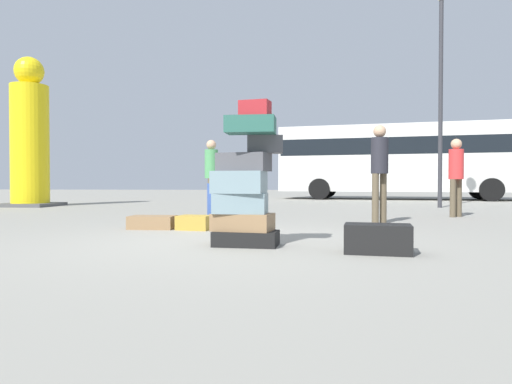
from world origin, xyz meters
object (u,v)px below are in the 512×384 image
object	(u,v)px
suitcase_brown_right_side	(152,222)
person_passerby_in_red	(456,170)
suitcase_black_left_side	(378,239)
lamp_post	(441,65)
person_bearded_onlooker	(211,170)
yellow_dummy_statue	(30,140)
person_tourist_with_camera	(380,165)
parked_bus	(401,157)
suitcase_tower	(245,189)
suitcase_navy_upright_blue	(217,205)
suitcase_tan_white_trunk	(195,223)

from	to	relation	value
suitcase_brown_right_side	person_passerby_in_red	xyz separation A→B (m)	(5.52, 3.12, 0.88)
suitcase_black_left_side	lamp_post	bearing A→B (deg)	78.53
suitcase_brown_right_side	person_bearded_onlooker	size ratio (longest dim) A/B	0.41
suitcase_brown_right_side	yellow_dummy_statue	world-z (taller)	yellow_dummy_statue
person_passerby_in_red	person_tourist_with_camera	bearing A→B (deg)	3.46
parked_bus	lamp_post	distance (m)	7.02
suitcase_brown_right_side	person_passerby_in_red	world-z (taller)	person_passerby_in_red
person_bearded_onlooker	parked_bus	world-z (taller)	parked_bus
suitcase_tower	person_tourist_with_camera	distance (m)	3.67
suitcase_navy_upright_blue	person_tourist_with_camera	size ratio (longest dim) A/B	0.41
suitcase_tower	person_tourist_with_camera	world-z (taller)	person_tourist_with_camera
suitcase_navy_upright_blue	person_passerby_in_red	bearing A→B (deg)	41.65
suitcase_tan_white_trunk	suitcase_brown_right_side	bearing A→B (deg)	-176.05
suitcase_tan_white_trunk	yellow_dummy_statue	bearing A→B (deg)	146.14
suitcase_navy_upright_blue	suitcase_tan_white_trunk	bearing A→B (deg)	-95.48
person_passerby_in_red	yellow_dummy_statue	bearing A→B (deg)	-55.84
suitcase_brown_right_side	parked_bus	world-z (taller)	parked_bus
suitcase_tan_white_trunk	suitcase_navy_upright_blue	bearing A→B (deg)	80.62
suitcase_tower	suitcase_brown_right_side	world-z (taller)	suitcase_tower
suitcase_tower	person_bearded_onlooker	xyz separation A→B (m)	(-1.48, 5.03, 0.36)
person_passerby_in_red	suitcase_tower	bearing A→B (deg)	11.16
person_passerby_in_red	lamp_post	size ratio (longest dim) A/B	0.26
suitcase_tan_white_trunk	person_bearded_onlooker	xyz separation A→B (m)	(-0.46, 3.32, 0.90)
person_passerby_in_red	parked_bus	size ratio (longest dim) A/B	0.16
suitcase_black_left_side	person_tourist_with_camera	xyz separation A→B (m)	(0.53, 3.47, 0.89)
suitcase_navy_upright_blue	suitcase_black_left_side	size ratio (longest dim) A/B	1.07
person_bearded_onlooker	yellow_dummy_statue	size ratio (longest dim) A/B	0.37
suitcase_navy_upright_blue	yellow_dummy_statue	distance (m)	9.09
suitcase_brown_right_side	suitcase_tower	bearing A→B (deg)	-47.04
person_tourist_with_camera	suitcase_tower	bearing A→B (deg)	13.05
suitcase_tower	suitcase_tan_white_trunk	bearing A→B (deg)	120.88
suitcase_tan_white_trunk	person_passerby_in_red	distance (m)	5.84
suitcase_tower	suitcase_navy_upright_blue	distance (m)	2.51
suitcase_brown_right_side	person_bearded_onlooker	bearing A→B (deg)	84.47
person_bearded_onlooker	person_tourist_with_camera	size ratio (longest dim) A/B	0.97
suitcase_brown_right_side	lamp_post	xyz separation A→B (m)	(6.22, 6.85, 4.00)
person_bearded_onlooker	yellow_dummy_statue	distance (m)	7.01
suitcase_tower	suitcase_brown_right_side	distance (m)	2.52
suitcase_tan_white_trunk	person_passerby_in_red	world-z (taller)	person_passerby_in_red
suitcase_black_left_side	suitcase_brown_right_side	size ratio (longest dim) A/B	0.95
suitcase_brown_right_side	person_tourist_with_camera	world-z (taller)	person_tourist_with_camera
suitcase_black_left_side	person_tourist_with_camera	distance (m)	3.62
person_passerby_in_red	parked_bus	xyz separation A→B (m)	(0.86, 10.37, 0.85)
suitcase_tan_white_trunk	suitcase_black_left_side	bearing A→B (deg)	-31.58
suitcase_tan_white_trunk	person_bearded_onlooker	size ratio (longest dim) A/B	0.30
suitcase_navy_upright_blue	suitcase_tan_white_trunk	distance (m)	0.73
yellow_dummy_statue	parked_bus	size ratio (longest dim) A/B	0.43
lamp_post	person_passerby_in_red	bearing A→B (deg)	-100.54
suitcase_navy_upright_blue	yellow_dummy_statue	xyz separation A→B (m)	(-6.96, 5.61, 1.68)
parked_bus	person_bearded_onlooker	bearing A→B (deg)	-111.36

